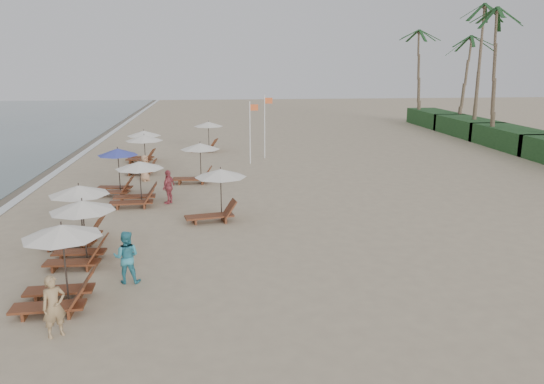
{
  "coord_description": "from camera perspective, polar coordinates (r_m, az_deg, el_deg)",
  "views": [
    {
      "loc": [
        -1.36,
        -16.93,
        6.67
      ],
      "look_at": [
        1.0,
        4.56,
        1.3
      ],
      "focal_mm": 34.73,
      "sensor_mm": 36.0,
      "label": 1
    }
  ],
  "objects": [
    {
      "name": "lounger_station_5",
      "position": [
        33.04,
        -13.9,
        4.18
      ],
      "size": [
        2.44,
        2.26,
        2.37
      ],
      "color": "brown",
      "rests_on": "ground"
    },
    {
      "name": "lounger_station_2",
      "position": [
        20.89,
        -20.59,
        -2.36
      ],
      "size": [
        2.56,
        2.21,
        2.26
      ],
      "color": "brown",
      "rests_on": "ground"
    },
    {
      "name": "inland_station_0",
      "position": [
        22.53,
        -6.16,
        0.14
      ],
      "size": [
        2.8,
        2.24,
        2.22
      ],
      "color": "brown",
      "rests_on": "ground"
    },
    {
      "name": "beachgoer_far_b",
      "position": [
        30.98,
        -13.6,
        2.54
      ],
      "size": [
        0.86,
        0.86,
        1.5
      ],
      "primitive_type": "imported",
      "rotation": [
        0.0,
        0.0,
        0.79
      ],
      "color": "tan",
      "rests_on": "ground"
    },
    {
      "name": "lounger_station_3",
      "position": [
        25.81,
        -14.59,
        0.91
      ],
      "size": [
        2.64,
        2.29,
        2.11
      ],
      "color": "brown",
      "rests_on": "ground"
    },
    {
      "name": "beachgoer_near",
      "position": [
        14.32,
        -22.56,
        -11.39
      ],
      "size": [
        0.7,
        0.65,
        1.6
      ],
      "primitive_type": "imported",
      "rotation": [
        0.0,
        0.0,
        0.6
      ],
      "color": "#9F8056",
      "rests_on": "ground"
    },
    {
      "name": "flag_pole_far",
      "position": [
        37.11,
        -0.75,
        7.44
      ],
      "size": [
        0.6,
        0.08,
        4.44
      ],
      "color": "silver",
      "rests_on": "ground"
    },
    {
      "name": "lounger_station_4",
      "position": [
        28.2,
        -16.66,
        2.13
      ],
      "size": [
        2.39,
        2.05,
        2.38
      ],
      "color": "brown",
      "rests_on": "ground"
    },
    {
      "name": "lounger_station_1",
      "position": [
        18.79,
        -20.24,
        -4.01
      ],
      "size": [
        2.42,
        2.17,
        2.21
      ],
      "color": "brown",
      "rests_on": "ground"
    },
    {
      "name": "inland_station_2",
      "position": [
        40.57,
        -7.25,
        6.22
      ],
      "size": [
        2.86,
        2.28,
        2.22
      ],
      "color": "brown",
      "rests_on": "ground"
    },
    {
      "name": "beachgoer_mid_a",
      "position": [
        16.89,
        -15.51,
        -6.81
      ],
      "size": [
        0.85,
        0.68,
        1.66
      ],
      "primitive_type": "imported",
      "rotation": [
        0.0,
        0.0,
        3.08
      ],
      "color": "teal",
      "rests_on": "ground"
    },
    {
      "name": "lounger_station_6",
      "position": [
        37.03,
        -13.92,
        5.0
      ],
      "size": [
        2.48,
        2.28,
        2.13
      ],
      "color": "brown",
      "rests_on": "ground"
    },
    {
      "name": "lounger_station_0",
      "position": [
        15.78,
        -22.32,
        -7.62
      ],
      "size": [
        2.51,
        2.15,
        2.39
      ],
      "color": "brown",
      "rests_on": "ground"
    },
    {
      "name": "inland_station_1",
      "position": [
        29.87,
        -8.25,
        3.46
      ],
      "size": [
        2.8,
        2.24,
        2.22
      ],
      "color": "brown",
      "rests_on": "ground"
    },
    {
      "name": "ground",
      "position": [
        18.25,
        -1.57,
        -7.5
      ],
      "size": [
        160.0,
        160.0,
        0.0
      ],
      "primitive_type": "plane",
      "color": "tan",
      "rests_on": "ground"
    },
    {
      "name": "flag_pole_near",
      "position": [
        35.07,
        -2.34,
        6.8
      ],
      "size": [
        0.6,
        0.08,
        4.15
      ],
      "color": "silver",
      "rests_on": "ground"
    },
    {
      "name": "beachgoer_far_a",
      "position": [
        25.75,
        -11.13,
        0.56
      ],
      "size": [
        0.78,
        1.04,
        1.65
      ],
      "primitive_type": "imported",
      "rotation": [
        0.0,
        0.0,
        4.26
      ],
      "color": "#B64853",
      "rests_on": "ground"
    },
    {
      "name": "foam_line",
      "position": [
        29.44,
        -25.61,
        -0.52
      ],
      "size": [
        0.5,
        140.0,
        0.02
      ],
      "primitive_type": "cube",
      "color": "white",
      "rests_on": "ground"
    }
  ]
}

